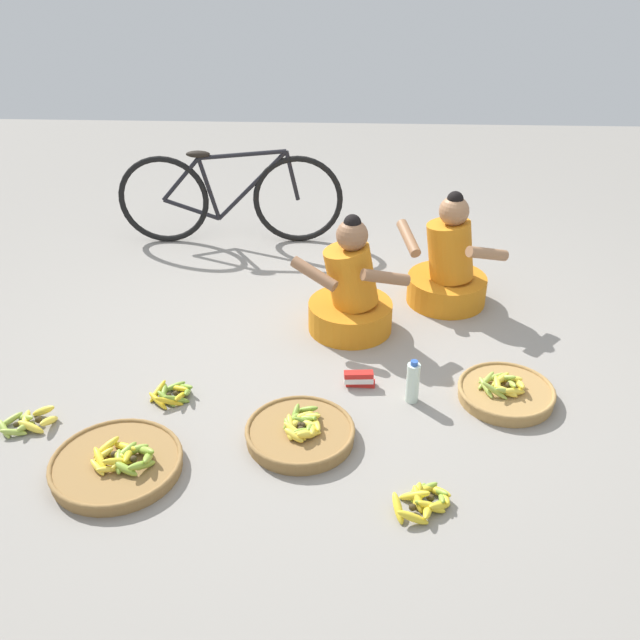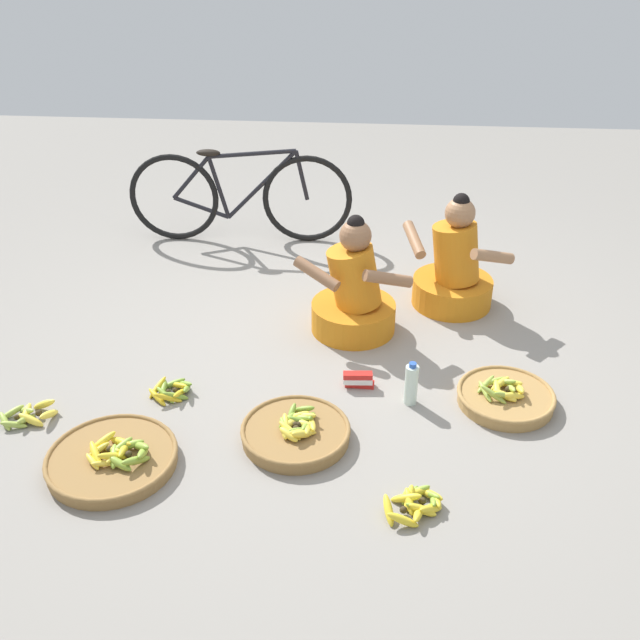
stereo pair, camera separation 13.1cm
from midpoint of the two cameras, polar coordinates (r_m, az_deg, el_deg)
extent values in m
plane|color=gray|center=(4.30, 1.09, -2.68)|extent=(10.00, 10.00, 0.00)
cylinder|color=orange|center=(4.50, 3.46, 0.28)|extent=(0.52, 0.52, 0.18)
cylinder|color=orange|center=(4.37, 3.57, 3.38)|extent=(0.36, 0.30, 0.41)
sphere|color=#8C6042|center=(4.25, 3.69, 6.61)|extent=(0.19, 0.19, 0.19)
sphere|color=black|center=(4.22, 3.72, 7.55)|extent=(0.10, 0.10, 0.10)
cylinder|color=#8C6042|center=(4.24, 0.64, 3.65)|extent=(0.30, 0.22, 0.16)
cylinder|color=#8C6042|center=(4.21, 6.24, 3.24)|extent=(0.31, 0.18, 0.16)
cylinder|color=orange|center=(4.87, 11.08, 2.22)|extent=(0.52, 0.52, 0.18)
cylinder|color=orange|center=(4.75, 11.41, 5.17)|extent=(0.42, 0.40, 0.41)
sphere|color=#9E704C|center=(4.64, 11.75, 8.22)|extent=(0.19, 0.19, 0.19)
sphere|color=black|center=(4.61, 11.85, 9.09)|extent=(0.10, 0.10, 0.10)
cylinder|color=#9E704C|center=(4.71, 8.20, 6.27)|extent=(0.15, 0.31, 0.16)
cylinder|color=#9E704C|center=(4.57, 14.20, 4.86)|extent=(0.30, 0.21, 0.16)
torus|color=black|center=(5.72, -10.73, 9.41)|extent=(0.69, 0.08, 0.68)
torus|color=black|center=(5.59, -0.33, 9.45)|extent=(0.69, 0.08, 0.68)
cylinder|color=black|center=(5.58, -3.93, 10.54)|extent=(0.55, 0.06, 0.55)
cylinder|color=black|center=(5.63, -7.27, 10.27)|extent=(0.15, 0.04, 0.49)
cylinder|color=black|center=(5.51, -4.66, 12.87)|extent=(0.65, 0.06, 0.08)
cylinder|color=black|center=(5.71, -8.62, 8.72)|extent=(0.42, 0.05, 0.18)
cylinder|color=black|center=(5.64, -9.42, 10.97)|extent=(0.32, 0.05, 0.35)
cylinder|color=black|center=(5.53, -0.75, 11.27)|extent=(0.11, 0.04, 0.38)
ellipsoid|color=black|center=(5.55, -8.09, 12.87)|extent=(0.18, 0.08, 0.05)
cylinder|color=#A87F47|center=(4.02, 15.27, -5.97)|extent=(0.50, 0.50, 0.06)
torus|color=#A87F47|center=(4.01, 15.33, -5.61)|extent=(0.52, 0.52, 0.02)
ellipsoid|color=yellow|center=(4.00, 16.32, -5.23)|extent=(0.05, 0.14, 0.08)
ellipsoid|color=yellow|center=(4.04, 15.62, -4.83)|extent=(0.14, 0.08, 0.07)
ellipsoid|color=yellow|center=(4.02, 14.88, -4.86)|extent=(0.13, 0.11, 0.07)
ellipsoid|color=yellow|center=(3.98, 14.64, -5.28)|extent=(0.04, 0.14, 0.06)
ellipsoid|color=yellow|center=(3.95, 15.24, -5.76)|extent=(0.14, 0.09, 0.06)
ellipsoid|color=yellow|center=(3.95, 15.90, -5.76)|extent=(0.14, 0.08, 0.07)
sphere|color=#382D19|center=(3.99, 15.49, -5.28)|extent=(0.03, 0.03, 0.03)
ellipsoid|color=#9EB747|center=(3.99, 15.69, -5.18)|extent=(0.04, 0.16, 0.09)
ellipsoid|color=#9EB747|center=(4.03, 15.06, -4.71)|extent=(0.15, 0.10, 0.09)
ellipsoid|color=#9EB747|center=(4.03, 14.24, -4.74)|extent=(0.16, 0.08, 0.06)
ellipsoid|color=#9EB747|center=(4.01, 13.82, -4.92)|extent=(0.12, 0.14, 0.06)
ellipsoid|color=#9EB747|center=(3.95, 13.76, -5.48)|extent=(0.08, 0.16, 0.06)
ellipsoid|color=#9EB747|center=(3.92, 14.43, -5.72)|extent=(0.15, 0.09, 0.09)
ellipsoid|color=#9EB747|center=(3.93, 15.28, -5.73)|extent=(0.15, 0.10, 0.09)
sphere|color=#382D19|center=(3.98, 14.68, -5.31)|extent=(0.03, 0.03, 0.03)
cylinder|color=olive|center=(3.65, -0.88, -8.94)|extent=(0.54, 0.54, 0.06)
torus|color=olive|center=(3.63, -0.89, -8.55)|extent=(0.55, 0.55, 0.02)
ellipsoid|color=yellow|center=(3.62, 0.40, -8.16)|extent=(0.07, 0.15, 0.06)
ellipsoid|color=yellow|center=(3.66, -0.25, -7.58)|extent=(0.15, 0.07, 0.08)
ellipsoid|color=yellow|center=(3.66, -0.87, -7.62)|extent=(0.15, 0.08, 0.07)
ellipsoid|color=yellow|center=(3.61, -1.66, -8.27)|extent=(0.06, 0.15, 0.08)
ellipsoid|color=yellow|center=(3.57, -1.32, -8.69)|extent=(0.14, 0.12, 0.07)
ellipsoid|color=yellow|center=(3.57, -0.32, -8.86)|extent=(0.15, 0.09, 0.07)
sphere|color=#382D19|center=(3.61, -0.63, -8.23)|extent=(0.03, 0.03, 0.03)
ellipsoid|color=olive|center=(3.66, 0.38, -7.56)|extent=(0.04, 0.12, 0.08)
ellipsoid|color=olive|center=(3.71, -0.25, -7.02)|extent=(0.12, 0.05, 0.07)
ellipsoid|color=olive|center=(3.68, -1.21, -7.31)|extent=(0.06, 0.12, 0.08)
ellipsoid|color=olive|center=(3.63, -0.49, -7.97)|extent=(0.12, 0.03, 0.07)
sphere|color=#382D19|center=(3.67, -0.43, -7.51)|extent=(0.03, 0.03, 0.03)
ellipsoid|color=#8CAD38|center=(3.60, -0.06, -8.34)|extent=(0.06, 0.13, 0.07)
ellipsoid|color=#8CAD38|center=(3.65, -0.53, -7.73)|extent=(0.13, 0.08, 0.07)
ellipsoid|color=#8CAD38|center=(3.64, -1.55, -7.90)|extent=(0.10, 0.12, 0.06)
ellipsoid|color=#8CAD38|center=(3.60, -1.71, -8.42)|extent=(0.09, 0.13, 0.07)
ellipsoid|color=#8CAD38|center=(3.58, -0.57, -8.72)|extent=(0.13, 0.09, 0.07)
sphere|color=#382D19|center=(3.61, -0.90, -8.22)|extent=(0.03, 0.03, 0.03)
ellipsoid|color=yellow|center=(3.59, 0.02, -8.57)|extent=(0.05, 0.13, 0.06)
ellipsoid|color=yellow|center=(3.62, -0.38, -8.15)|extent=(0.13, 0.09, 0.06)
ellipsoid|color=yellow|center=(3.62, -1.34, -8.18)|extent=(0.12, 0.11, 0.06)
ellipsoid|color=yellow|center=(3.58, -1.69, -8.62)|extent=(0.06, 0.13, 0.06)
ellipsoid|color=yellow|center=(3.56, -1.40, -9.00)|extent=(0.12, 0.10, 0.06)
ellipsoid|color=yellow|center=(3.55, -0.39, -8.96)|extent=(0.12, 0.10, 0.08)
sphere|color=#382D19|center=(3.58, -0.84, -8.55)|extent=(0.04, 0.04, 0.04)
cylinder|color=olive|center=(3.63, -14.99, -10.58)|extent=(0.61, 0.61, 0.06)
torus|color=olive|center=(3.61, -15.05, -10.24)|extent=(0.62, 0.62, 0.02)
ellipsoid|color=#8CAD38|center=(3.53, -12.70, -10.15)|extent=(0.05, 0.16, 0.10)
ellipsoid|color=#8CAD38|center=(3.57, -12.87, -9.64)|extent=(0.14, 0.13, 0.10)
ellipsoid|color=#8CAD38|center=(3.61, -13.77, -9.55)|extent=(0.16, 0.08, 0.06)
ellipsoid|color=#8CAD38|center=(3.60, -14.41, -9.71)|extent=(0.12, 0.15, 0.07)
ellipsoid|color=#8CAD38|center=(3.56, -14.84, -10.32)|extent=(0.07, 0.16, 0.06)
ellipsoid|color=#8CAD38|center=(3.52, -14.48, -10.84)|extent=(0.16, 0.10, 0.06)
ellipsoid|color=#8CAD38|center=(3.50, -13.20, -10.70)|extent=(0.13, 0.14, 0.09)
sphere|color=#382D19|center=(3.55, -13.76, -10.21)|extent=(0.03, 0.03, 0.03)
ellipsoid|color=yellow|center=(3.59, -14.12, -9.83)|extent=(0.04, 0.16, 0.07)
ellipsoid|color=yellow|center=(3.64, -14.38, -9.24)|extent=(0.15, 0.11, 0.07)
ellipsoid|color=yellow|center=(3.65, -15.70, -9.20)|extent=(0.13, 0.14, 0.08)
ellipsoid|color=yellow|center=(3.60, -16.21, -10.04)|extent=(0.11, 0.15, 0.07)
ellipsoid|color=yellow|center=(3.55, -14.92, -10.31)|extent=(0.15, 0.11, 0.09)
sphere|color=#382D19|center=(3.60, -15.17, -9.77)|extent=(0.03, 0.03, 0.03)
ellipsoid|color=yellow|center=(3.56, -14.92, -10.42)|extent=(0.05, 0.12, 0.06)
ellipsoid|color=yellow|center=(3.60, -15.06, -9.81)|extent=(0.12, 0.08, 0.06)
ellipsoid|color=yellow|center=(3.62, -15.98, -9.78)|extent=(0.11, 0.10, 0.06)
ellipsoid|color=yellow|center=(3.57, -16.41, -10.63)|extent=(0.11, 0.10, 0.05)
ellipsoid|color=yellow|center=(3.54, -15.59, -10.81)|extent=(0.12, 0.07, 0.05)
sphere|color=#382D19|center=(3.58, -15.67, -10.25)|extent=(0.03, 0.03, 0.03)
ellipsoid|color=#8CAD38|center=(3.36, 10.06, -13.81)|extent=(0.04, 0.13, 0.08)
ellipsoid|color=#8CAD38|center=(3.38, 9.81, -13.35)|extent=(0.10, 0.12, 0.08)
ellipsoid|color=#8CAD38|center=(3.40, 8.77, -13.14)|extent=(0.13, 0.06, 0.07)
ellipsoid|color=#8CAD38|center=(3.38, 8.22, -13.48)|extent=(0.10, 0.12, 0.05)
ellipsoid|color=#8CAD38|center=(3.34, 8.17, -14.07)|extent=(0.08, 0.13, 0.06)
ellipsoid|color=#8CAD38|center=(3.32, 8.95, -14.47)|extent=(0.13, 0.05, 0.06)
ellipsoid|color=#8CAD38|center=(3.34, 9.82, -14.29)|extent=(0.11, 0.11, 0.06)
sphere|color=#382D19|center=(3.36, 9.07, -13.81)|extent=(0.03, 0.03, 0.03)
ellipsoid|color=yellow|center=(3.30, 8.91, -14.76)|extent=(0.07, 0.16, 0.08)
ellipsoid|color=yellow|center=(3.34, 7.92, -13.68)|extent=(0.16, 0.06, 0.09)
ellipsoid|color=yellow|center=(3.28, 6.59, -14.63)|extent=(0.07, 0.15, 0.10)
ellipsoid|color=yellow|center=(3.25, 7.73, -15.31)|extent=(0.15, 0.04, 0.09)
sphere|color=#382D19|center=(3.30, 7.73, -14.57)|extent=(0.03, 0.03, 0.03)
ellipsoid|color=yellow|center=(3.37, 10.19, -13.74)|extent=(0.07, 0.14, 0.07)
ellipsoid|color=yellow|center=(3.39, 9.84, -13.37)|extent=(0.13, 0.12, 0.07)
ellipsoid|color=yellow|center=(3.39, 8.71, -13.26)|extent=(0.14, 0.09, 0.06)
ellipsoid|color=yellow|center=(3.35, 8.16, -13.67)|extent=(0.07, 0.14, 0.08)
ellipsoid|color=yellow|center=(3.33, 8.18, -13.94)|extent=(0.07, 0.14, 0.08)
ellipsoid|color=yellow|center=(3.31, 9.24, -14.52)|extent=(0.14, 0.04, 0.09)
ellipsoid|color=yellow|center=(3.32, 9.85, -14.41)|extent=(0.13, 0.11, 0.08)
sphere|color=#382D19|center=(3.35, 9.19, -13.87)|extent=(0.03, 0.03, 0.03)
ellipsoid|color=olive|center=(4.00, -9.49, -5.35)|extent=(0.04, 0.15, 0.09)
ellipsoid|color=olive|center=(4.05, -9.71, -4.97)|extent=(0.14, 0.11, 0.08)
ellipsoid|color=olive|center=(4.07, -10.57, -4.95)|extent=(0.15, 0.09, 0.06)
ellipsoid|color=olive|center=(4.03, -11.30, -5.42)|extent=(0.04, 0.15, 0.06)
ellipsoid|color=olive|center=(3.99, -11.13, -5.82)|extent=(0.14, 0.12, 0.07)
ellipsoid|color=olive|center=(3.96, -10.33, -5.89)|extent=(0.15, 0.07, 0.09)
sphere|color=#382D19|center=(4.02, -10.39, -5.44)|extent=(0.03, 0.03, 0.03)
ellipsoid|color=gold|center=(3.98, -9.99, -5.66)|extent=(0.06, 0.16, 0.08)
ellipsoid|color=gold|center=(4.05, -10.23, -5.06)|extent=(0.15, 0.10, 0.07)
ellipsoid|color=gold|center=(4.05, -11.72, -5.22)|extent=(0.09, 0.16, 0.08)
ellipsoid|color=gold|center=(3.99, -11.75, -5.96)|extent=(0.14, 0.13, 0.06)
ellipsoid|color=gold|center=(3.95, -10.90, -6.04)|extent=(0.16, 0.07, 0.09)
sphere|color=#382D19|center=(4.01, -10.91, -5.56)|extent=(0.03, 0.03, 0.03)
ellipsoid|color=#9EB747|center=(4.01, -21.20, -7.27)|extent=(0.06, 0.14, 0.08)
ellipsoid|color=#9EB747|center=(4.07, -21.21, -6.66)|extent=(0.13, 0.09, 0.08)
ellipsoid|color=#9EB747|center=(4.10, -22.17, -6.74)|extent=(0.12, 0.12, 0.06)
ellipsoid|color=#9EB747|center=(4.04, -22.65, -7.37)|extent=(0.11, 0.12, 0.07)
ellipsoid|color=#9EB747|center=(4.01, -22.05, -7.63)|extent=(0.14, 0.06, 0.06)
sphere|color=#382D19|center=(4.05, -21.85, -7.11)|extent=(0.03, 0.03, 0.03)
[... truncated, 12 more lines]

